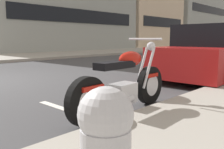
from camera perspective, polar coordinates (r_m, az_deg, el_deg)
sidewalk_far_curb at (r=19.85m, az=-0.64°, el=5.32°), size 120.00×5.00×0.14m
parking_stall_stripe at (r=3.67m, az=-6.94°, el=-9.26°), size 0.12×2.20×0.01m
parked_motorcycle at (r=3.66m, az=2.82°, el=-2.39°), size 2.12×0.62×1.12m
parked_car_mid_block at (r=7.59m, az=22.60°, el=4.52°), size 4.50×1.92×1.48m
car_opposite_curb at (r=24.81m, az=18.60°, el=6.90°), size 4.72×1.84×1.46m
townhouse_mid_block at (r=44.89m, az=17.04°, el=13.27°), size 15.84×8.28×10.52m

